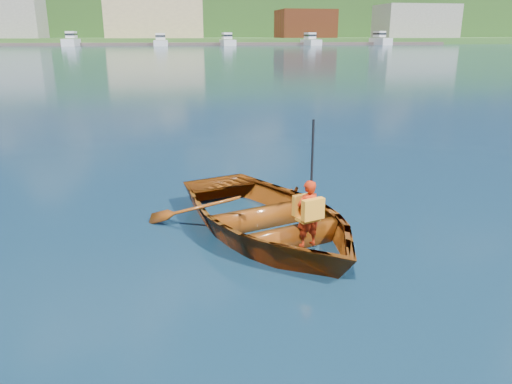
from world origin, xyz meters
name	(u,v)px	position (x,y,z in m)	size (l,w,h in m)	color
ground	(339,236)	(0.00, 0.00, 0.00)	(600.00, 600.00, 0.00)	#101E3B
rowboat	(267,216)	(-1.11, 0.29, 0.29)	(4.27, 5.03, 0.88)	brown
child_paddler	(308,212)	(-0.67, -0.51, 0.62)	(0.43, 0.43, 1.81)	#B02209
shoreline	(167,18)	(0.00, 236.61, 10.32)	(400.00, 140.00, 22.00)	#365624
dock	(187,44)	(4.51, 148.00, 0.40)	(160.05, 8.79, 0.80)	#51433D
waterfront_buildings	(145,19)	(-7.74, 165.00, 7.74)	(202.00, 16.00, 14.00)	maroon
marina_yachts	(159,41)	(-3.75, 143.33, 1.36)	(142.09, 13.68, 4.32)	silver
hillside_trees	(223,2)	(25.47, 234.96, 17.26)	(307.93, 78.61, 23.18)	#382314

